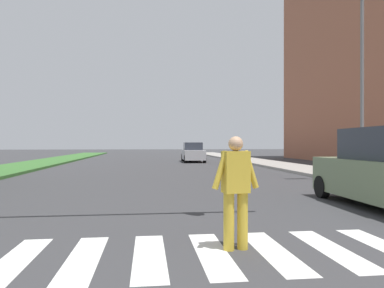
# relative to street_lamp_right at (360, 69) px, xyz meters

# --- Properties ---
(ground_plane) EXTENTS (140.00, 140.00, 0.00)m
(ground_plane) POSITION_rel_street_lamp_right_xyz_m (-8.06, 14.91, -4.59)
(ground_plane) COLOR #38383A
(crosswalk) EXTENTS (6.75, 2.20, 0.01)m
(crosswalk) POSITION_rel_street_lamp_right_xyz_m (-8.06, -8.63, -4.59)
(crosswalk) COLOR silver
(crosswalk) RESTS_ON ground_plane
(median_strip) EXTENTS (3.59, 64.00, 0.15)m
(median_strip) POSITION_rel_street_lamp_right_xyz_m (-16.64, 12.91, -4.52)
(median_strip) COLOR #386B2D
(median_strip) RESTS_ON ground_plane
(sidewalk_right) EXTENTS (3.00, 64.00, 0.15)m
(sidewalk_right) POSITION_rel_street_lamp_right_xyz_m (0.60, 12.91, -4.52)
(sidewalk_right) COLOR #9E9991
(sidewalk_right) RESTS_ON ground_plane
(street_lamp_right) EXTENTS (1.02, 0.24, 7.50)m
(street_lamp_right) POSITION_rel_street_lamp_right_xyz_m (0.00, 0.00, 0.00)
(street_lamp_right) COLOR slate
(street_lamp_right) RESTS_ON sidewalk_right
(pedestrian_performer) EXTENTS (0.75, 0.30, 1.69)m
(pedestrian_performer) POSITION_rel_street_lamp_right_xyz_m (-7.23, -8.48, -3.66)
(pedestrian_performer) COLOR gold
(pedestrian_performer) RESTS_ON ground_plane
(sedan_midblock) EXTENTS (1.92, 4.63, 1.67)m
(sedan_midblock) POSITION_rel_street_lamp_right_xyz_m (-4.64, 17.32, -3.82)
(sedan_midblock) COLOR #B7B7BC
(sedan_midblock) RESTS_ON ground_plane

